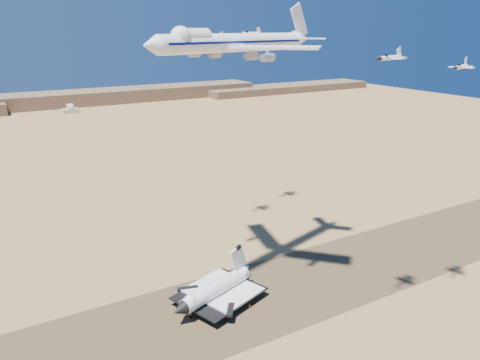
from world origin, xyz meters
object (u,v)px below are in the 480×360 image
crew_b (250,306)px  chase_jet_f (251,33)px  shuttle (215,291)px  crew_c (241,304)px  carrier_747 (231,43)px  chase_jet_e (213,38)px  crew_a (236,308)px  chase_jet_b (461,67)px  chase_jet_a (390,58)px

crew_b → chase_jet_f: chase_jet_f is taller
shuttle → crew_c: size_ratio=24.90×
carrier_747 → chase_jet_e: (18.17, 50.12, 0.65)m
crew_c → chase_jet_f: bearing=-70.7°
carrier_747 → chase_jet_e: carrier_747 is taller
carrier_747 → crew_a: size_ratio=52.24×
chase_jet_e → crew_b: bearing=-120.0°
crew_c → chase_jet_f: 137.74m
carrier_747 → chase_jet_b: bearing=-62.0°
carrier_747 → crew_a: bearing=-132.4°
shuttle → crew_b: bearing=-64.4°
crew_a → chase_jet_f: (56.01, 82.07, 97.72)m
crew_b → chase_jet_a: bearing=-175.6°
crew_b → chase_jet_e: bearing=-61.4°
crew_a → chase_jet_b: chase_jet_b is taller
carrier_747 → crew_b: 97.72m
crew_a → crew_b: bearing=-107.1°
shuttle → crew_b: shuttle is taller
crew_a → chase_jet_f: 139.36m
shuttle → crew_c: shuttle is taller
crew_a → chase_jet_f: size_ratio=0.10×
chase_jet_a → chase_jet_e: 100.73m
shuttle → chase_jet_f: chase_jet_f is taller
chase_jet_f → crew_c: bearing=-134.7°
crew_b → crew_c: bearing=-4.0°
crew_b → chase_jet_e: chase_jet_e is taller
shuttle → crew_a: 10.04m
crew_a → shuttle: bearing=33.2°
shuttle → chase_jet_b: chase_jet_b is taller
shuttle → chase_jet_a: chase_jet_a is taller
carrier_747 → chase_jet_f: size_ratio=5.30×
shuttle → crew_c: bearing=-62.6°
chase_jet_b → carrier_747: bearing=113.9°
carrier_747 → chase_jet_a: size_ratio=5.60×
crew_a → chase_jet_e: (28.17, 70.19, 95.88)m
crew_b → chase_jet_f: bearing=-74.9°
shuttle → crew_a: shuttle is taller
carrier_747 → crew_c: size_ratio=50.71×
shuttle → chase_jet_b: (67.79, -43.09, 83.90)m
carrier_747 → crew_b: (-5.01, -21.90, -95.10)m
chase_jet_e → chase_jet_f: size_ratio=0.93×
carrier_747 → chase_jet_b: carrier_747 is taller
shuttle → carrier_747: bearing=21.1°
crew_b → chase_jet_a: size_ratio=0.12×
chase_jet_a → chase_jet_e: (-8.19, 100.31, 4.09)m
crew_a → chase_jet_e: bearing=-18.8°
chase_jet_b → crew_b: bearing=130.1°
carrier_747 → shuttle: bearing=-155.6°
carrier_747 → chase_jet_b: 77.16m
chase_jet_f → chase_jet_e: bearing=-168.4°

